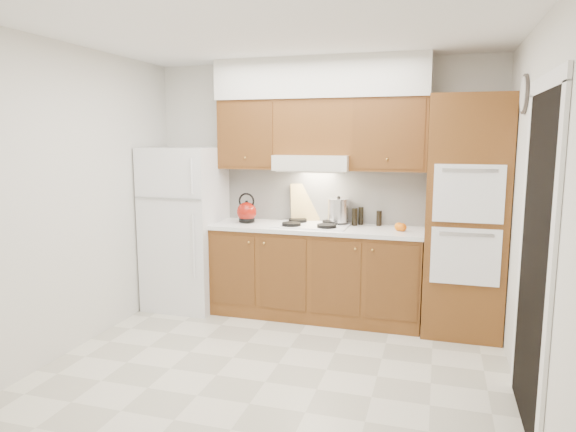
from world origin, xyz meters
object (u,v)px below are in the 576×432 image
object	(u,v)px
stock_pot	(338,211)
oven_cabinet	(465,217)
fridge	(186,228)
kettle	(247,212)

from	to	relation	value
stock_pot	oven_cabinet	bearing A→B (deg)	-8.14
fridge	oven_cabinet	world-z (taller)	oven_cabinet
fridge	kettle	distance (m)	0.71
fridge	stock_pot	world-z (taller)	fridge
kettle	stock_pot	bearing A→B (deg)	-2.63
fridge	oven_cabinet	xyz separation A→B (m)	(2.85, 0.03, 0.24)
oven_cabinet	stock_pot	xyz separation A→B (m)	(-1.22, 0.17, -0.02)
fridge	oven_cabinet	distance (m)	2.86
fridge	stock_pot	size ratio (longest dim) A/B	7.53
oven_cabinet	stock_pot	distance (m)	1.23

